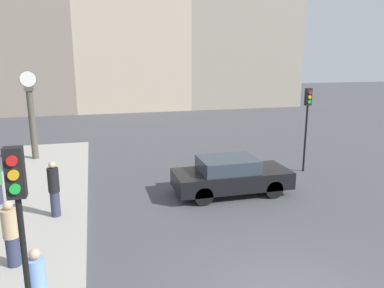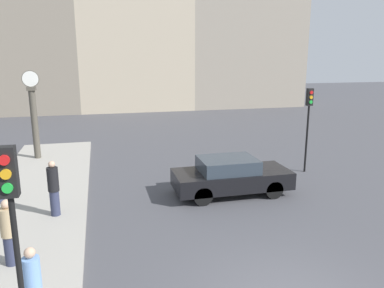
{
  "view_description": "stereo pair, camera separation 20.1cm",
  "coord_description": "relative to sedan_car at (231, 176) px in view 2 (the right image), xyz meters",
  "views": [
    {
      "loc": [
        -3.89,
        -6.18,
        5.18
      ],
      "look_at": [
        -0.36,
        7.1,
        1.94
      ],
      "focal_mm": 35.0,
      "sensor_mm": 36.0,
      "label": 1
    },
    {
      "loc": [
        -3.7,
        -6.23,
        5.18
      ],
      "look_at": [
        -0.36,
        7.1,
        1.94
      ],
      "focal_mm": 35.0,
      "sensor_mm": 36.0,
      "label": 2
    }
  ],
  "objects": [
    {
      "name": "sidewalk_corner",
      "position": [
        -7.19,
        0.71,
        -0.66
      ],
      "size": [
        3.73,
        18.62,
        0.14
      ],
      "primitive_type": "cube",
      "color": "#A39E93",
      "rests_on": "ground_plane"
    },
    {
      "name": "building_row",
      "position": [
        -0.27,
        24.7,
        6.99
      ],
      "size": [
        34.43,
        5.0,
        17.93
      ],
      "color": "gray",
      "rests_on": "ground_plane"
    },
    {
      "name": "sedan_car",
      "position": [
        0.0,
        0.0,
        0.0
      ],
      "size": [
        4.42,
        1.86,
        1.44
      ],
      "color": "black",
      "rests_on": "ground_plane"
    },
    {
      "name": "traffic_light_near",
      "position": [
        -6.07,
        -7.13,
        2.11
      ],
      "size": [
        0.26,
        0.24,
        3.77
      ],
      "color": "black",
      "rests_on": "sidewalk_corner"
    },
    {
      "name": "traffic_light_far",
      "position": [
        4.29,
        1.89,
        1.99
      ],
      "size": [
        0.26,
        0.24,
        3.81
      ],
      "color": "black",
      "rests_on": "ground_plane"
    },
    {
      "name": "street_clock",
      "position": [
        -7.88,
        6.88,
        1.55
      ],
      "size": [
        0.81,
        0.41,
        4.37
      ],
      "color": "#4C473D",
      "rests_on": "sidewalk_corner"
    },
    {
      "name": "pedestrian_black_jacket",
      "position": [
        -6.28,
        -0.78,
        0.32
      ],
      "size": [
        0.35,
        0.35,
        1.82
      ],
      "color": "#2D334C",
      "rests_on": "sidewalk_corner"
    },
    {
      "name": "pedestrian_tan_coat",
      "position": [
        -7.03,
        -3.62,
        0.25
      ],
      "size": [
        0.38,
        0.38,
        1.7
      ],
      "color": "#2D334C",
      "rests_on": "sidewalk_corner"
    },
    {
      "name": "pedestrian_blue_stripe",
      "position": [
        -6.14,
        -5.97,
        0.2
      ],
      "size": [
        0.32,
        0.32,
        1.57
      ],
      "color": "#2D334C",
      "rests_on": "sidewalk_corner"
    }
  ]
}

